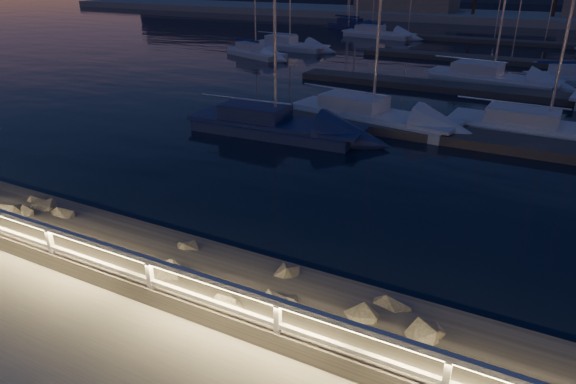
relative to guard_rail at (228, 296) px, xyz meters
The scene contains 14 objects.
ground 0.78m from the guard_rail, ahead, with size 400.00×400.00×0.00m, color #ACA89C.
harbor_water 31.27m from the guard_rail, 89.87° to the left, with size 400.00×440.00×0.60m.
guard_rail is the anchor object (origin of this frame).
riprap 2.10m from the guard_rail, 80.06° to the left, with size 29.69×2.69×1.29m.
floating_docks 32.52m from the guard_rail, 89.88° to the left, with size 22.00×36.00×0.40m.
far_shore 74.05m from the guard_rail, 90.04° to the left, with size 160.00×14.00×5.20m.
sailboat_b 14.77m from the guard_rail, 116.63° to the left, with size 8.35×2.90×14.02m.
sailboat_c 18.97m from the guard_rail, 76.71° to the left, with size 8.52×2.97×14.24m.
sailboat_e 36.81m from the guard_rail, 120.71° to the left, with size 6.62×4.11×11.03m.
sailboat_f 17.15m from the guard_rail, 100.87° to the left, with size 8.63×3.72×14.25m.
sailboat_i 40.75m from the guard_rail, 116.45° to the left, with size 7.47×2.71×12.56m.
sailboat_j 29.32m from the guard_rail, 88.93° to the left, with size 8.53×3.68×14.08m.
sailboat_m 58.22m from the guard_rail, 108.91° to the left, with size 7.78×4.59×12.90m.
sailboat_n 50.93m from the guard_rail, 105.88° to the left, with size 8.24×3.55×13.62m.
Camera 1 is at (4.70, -6.55, 6.43)m, focal length 32.00 mm.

